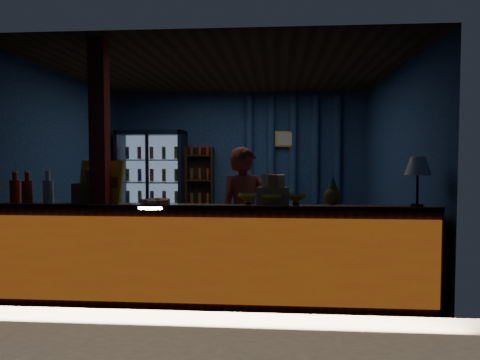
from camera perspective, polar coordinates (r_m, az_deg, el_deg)
The scene contains 19 objects.
ground at distance 6.64m, azimuth -1.76°, elevation -9.62°, with size 4.60×4.60×0.00m, color #515154.
room_walls at distance 6.48m, azimuth -1.78°, elevation 4.04°, with size 4.60×4.60×4.60m.
counter at distance 4.69m, azimuth -4.38°, elevation -9.00°, with size 4.40×0.57×0.99m.
support_post at distance 4.88m, azimuth -16.68°, elevation 1.10°, with size 0.16×0.16×2.60m, color maroon.
beverage_cooler at distance 8.68m, azimuth -10.57°, elevation -0.47°, with size 1.20×0.62×1.90m.
bottle_shelf at distance 8.64m, azimuth -4.87°, elevation -1.37°, with size 0.50×0.28×1.60m.
curtain_folds at distance 8.59m, azimuth 6.47°, elevation 1.97°, with size 1.74×0.14×2.50m.
framed_picture at distance 8.54m, azimuth 5.49°, elevation 4.99°, with size 0.36×0.04×0.28m.
shopkeeper at distance 5.14m, azimuth 0.56°, elevation -4.58°, with size 0.56×0.37×1.55m, color brown.
green_chair at distance 7.99m, azimuth 8.42°, elevation -5.41°, with size 0.61×0.63×0.57m, color #52A454.
side_table at distance 7.98m, azimuth 6.56°, elevation -5.89°, with size 0.51×0.39×0.52m.
yellow_sign at distance 5.11m, azimuth -16.63°, elevation -0.22°, with size 0.56×0.31×0.45m.
soda_bottles at distance 5.25m, azimuth -24.21°, elevation -1.23°, with size 0.46×0.19×0.34m.
snack_box_left at distance 5.02m, azimuth -17.45°, elevation -1.41°, with size 0.36×0.31×0.36m.
snack_box_centre at distance 4.62m, azimuth 4.05°, elevation -1.84°, with size 0.33×0.28×0.31m.
pastry_tray at distance 4.62m, azimuth -10.25°, elevation -2.94°, with size 0.47×0.47×0.08m.
banana_bunches at distance 4.62m, azimuth 3.91°, elevation -2.29°, with size 0.69×0.28×0.15m.
table_lamp at distance 4.76m, azimuth 20.85°, elevation 1.37°, with size 0.25×0.25×0.49m.
pineapple at distance 4.70m, azimuth 11.23°, elevation -1.66°, with size 0.17×0.17×0.30m.
Camera 1 is at (0.72, -6.44, 1.45)m, focal length 35.00 mm.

